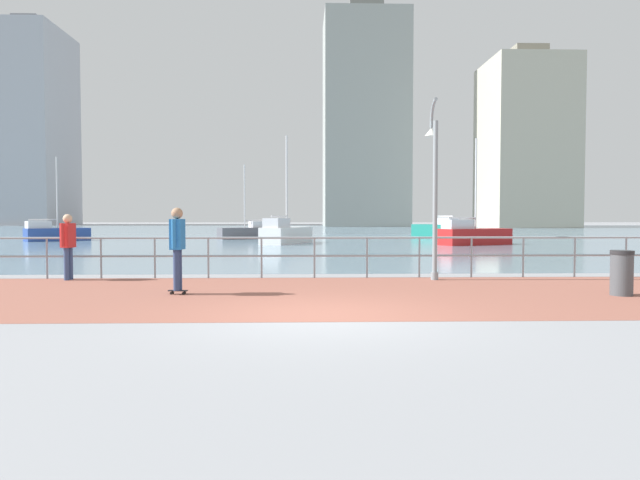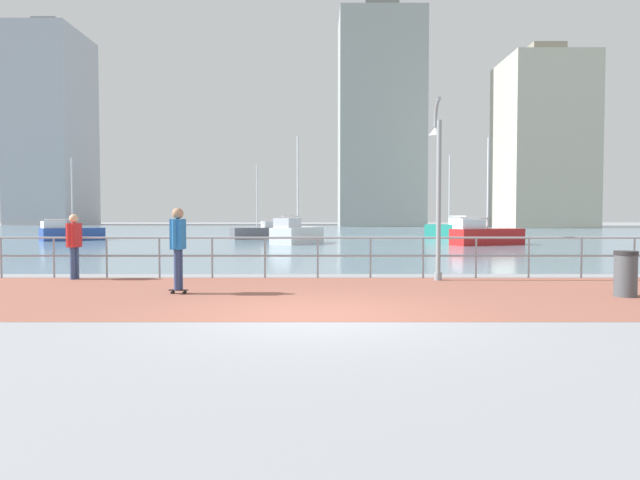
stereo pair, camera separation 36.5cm
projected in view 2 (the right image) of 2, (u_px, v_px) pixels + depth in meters
ground at (318, 235)px, 49.41m from camera, size 220.00×220.00×0.00m
brick_paving at (316, 294)px, 12.07m from camera, size 28.00×6.43×0.01m
harbor_water at (319, 232)px, 60.25m from camera, size 180.00×88.00×0.00m
waterfront_railing at (317, 249)px, 15.26m from camera, size 25.25×0.06×1.09m
lamppost at (437, 180)px, 14.77m from camera, size 0.36×0.82×4.65m
skateboarder at (177, 242)px, 12.06m from camera, size 0.41×0.56×1.81m
bystander at (73, 241)px, 14.89m from camera, size 0.30×0.56×1.69m
trash_bin at (625, 274)px, 11.66m from camera, size 0.46×0.46×0.93m
sailboat_teal at (296, 233)px, 34.45m from camera, size 3.14×4.77×6.45m
sailboat_gray at (69, 233)px, 38.80m from camera, size 3.85×3.47×5.58m
sailboat_yellow at (484, 235)px, 32.71m from camera, size 4.51×2.97×6.09m
sailboat_navy at (450, 229)px, 45.77m from camera, size 3.30×4.77×6.48m
sailboat_ivory at (258, 232)px, 41.85m from camera, size 3.93×2.82×5.36m
tower_brick at (542, 143)px, 85.55m from camera, size 11.97×12.86×26.73m
tower_glass at (379, 121)px, 96.24m from camera, size 13.83×12.09×36.85m
tower_beige at (52, 128)px, 112.70m from camera, size 11.81×16.91×39.40m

